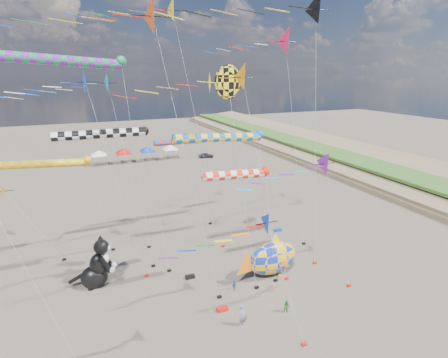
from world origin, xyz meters
name	(u,v)px	position (x,y,z in m)	size (l,w,h in m)	color
delta_kite_0	(71,85)	(-9.65, 14.97, 17.64)	(10.96, 2.21, 19.05)	#173DBD
delta_kite_1	(224,81)	(0.68, 9.91, 17.96)	(13.34, 2.21, 19.40)	orange
delta_kite_2	(299,10)	(7.35, 10.63, 23.22)	(14.94, 2.85, 24.92)	black
delta_kite_3	(282,42)	(8.43, 14.55, 21.20)	(11.50, 2.74, 22.79)	#F11D51
delta_kite_4	(166,11)	(-1.47, 17.59, 23.61)	(13.98, 2.30, 25.11)	yellow
delta_kite_5	(148,18)	(-4.74, 9.25, 21.83)	(14.83, 2.81, 23.49)	#E44511
delta_kite_6	(315,166)	(6.56, 6.18, 11.77)	(10.69, 1.98, 13.10)	purple
delta_kite_7	(99,86)	(-7.32, 20.62, 17.33)	(10.28, 2.04, 18.70)	#0E9CBB
delta_kite_8	(257,233)	(-0.63, 1.83, 9.54)	(9.02, 1.63, 10.78)	#1132CA
delta_kite_10	(0,196)	(-16.82, 21.29, 7.68)	(9.75, 1.74, 8.94)	orange
windsock_0	(222,138)	(1.24, 11.52, 13.41)	(9.28, 0.77, 13.86)	blue
windsock_1	(240,175)	(1.87, 9.50, 10.73)	(7.16, 0.77, 11.18)	red
windsock_2	(67,61)	(-9.79, 16.49, 19.37)	(10.80, 0.88, 19.87)	#178045
windsock_3	(179,142)	(1.00, 23.80, 10.86)	(6.80, 0.67, 11.29)	red
windsock_4	(105,134)	(-7.60, 15.01, 13.74)	(8.81, 0.77, 14.20)	black
windsock_5	(46,164)	(-12.73, 21.52, 10.25)	(10.03, 0.79, 10.68)	#FCAB15
angelfish_kite	(226,84)	(1.38, 11.19, 17.68)	(3.74, 3.02, 19.15)	yellow
cat_inflatable	(96,261)	(-9.45, 15.33, 2.42)	(3.58, 1.79, 4.83)	black
fish_inflatable	(272,258)	(5.75, 10.38, 1.97)	(6.58, 2.42, 4.47)	#122EB3
person_adult	(242,316)	(0.28, 5.38, 0.90)	(0.66, 0.43, 1.80)	gray
child_green	(287,307)	(4.22, 5.34, 0.56)	(0.54, 0.42, 1.12)	#207A28
child_blue	(234,285)	(1.62, 9.78, 0.47)	(0.55, 0.23, 0.93)	#2B61A1
kite_bag_0	(278,230)	(11.58, 18.65, 0.15)	(0.90, 0.44, 0.30)	#142BC8
kite_bag_1	(190,277)	(-1.43, 13.10, 0.15)	(0.90, 0.44, 0.30)	black
kite_bag_2	(222,309)	(-0.44, 7.59, 0.15)	(0.90, 0.44, 0.30)	red
tent_row	(135,148)	(1.50, 60.00, 3.15)	(19.20, 4.20, 3.80)	white
parked_car	(206,155)	(16.70, 58.00, 0.58)	(1.36, 3.38, 1.15)	#26262D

